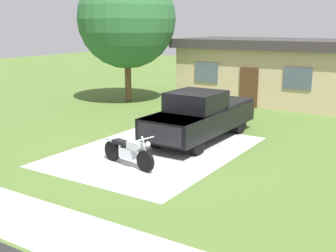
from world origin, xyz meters
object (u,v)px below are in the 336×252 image
Objects in this scene: motorcycle at (128,151)px; shade_tree at (127,19)px; neighbor_house at (266,69)px; pickup_truck at (202,115)px.

shade_tree is (-7.00, 9.09, 4.10)m from motorcycle.
shade_tree is 8.36m from neighbor_house.
motorcycle is 4.09m from pickup_truck.
motorcycle is 0.30× the size of shade_tree.
neighbor_house reaches higher than pickup_truck.
shade_tree is at bearing -144.92° from neighbor_house.
pickup_truck is 0.59× the size of neighbor_house.
pickup_truck is 0.78× the size of shade_tree.
pickup_truck is (0.40, 4.04, 0.48)m from motorcycle.
motorcycle is 0.39× the size of pickup_truck.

